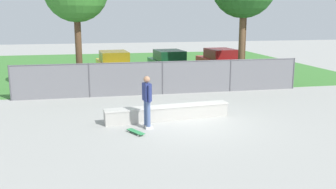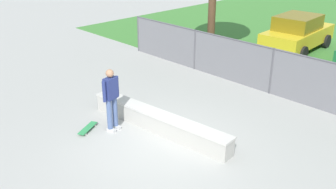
{
  "view_description": "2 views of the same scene",
  "coord_description": "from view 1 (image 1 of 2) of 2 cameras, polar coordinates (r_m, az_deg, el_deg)",
  "views": [
    {
      "loc": [
        -3.49,
        -12.71,
        3.84
      ],
      "look_at": [
        -0.71,
        0.49,
        0.98
      ],
      "focal_mm": 40.38,
      "sensor_mm": 36.0,
      "label": 1
    },
    {
      "loc": [
        6.41,
        -5.91,
        5.25
      ],
      "look_at": [
        -0.75,
        1.0,
        0.96
      ],
      "focal_mm": 41.2,
      "sensor_mm": 36.0,
      "label": 2
    }
  ],
  "objects": [
    {
      "name": "car_yellow",
      "position": [
        23.46,
        -8.16,
        4.5
      ],
      "size": [
        2.25,
        4.32,
        1.66
      ],
      "color": "gold",
      "rests_on": "ground"
    },
    {
      "name": "chainlink_fence",
      "position": [
        18.44,
        -0.83,
        2.77
      ],
      "size": [
        14.12,
        0.07,
        1.62
      ],
      "color": "#4C4C51",
      "rests_on": "ground"
    },
    {
      "name": "grass_strip",
      "position": [
        28.64,
        -4.8,
        4.25
      ],
      "size": [
        26.05,
        20.0,
        0.02
      ],
      "primitive_type": "cube",
      "color": "#3D7A33",
      "rests_on": "ground"
    },
    {
      "name": "skateboarder",
      "position": [
        12.83,
        -3.19,
        -0.8
      ],
      "size": [
        0.33,
        0.59,
        1.82
      ],
      "color": "beige",
      "rests_on": "ground"
    },
    {
      "name": "car_red",
      "position": [
        25.1,
        7.81,
        5.0
      ],
      "size": [
        2.25,
        4.32,
        1.66
      ],
      "color": "#B21E1E",
      "rests_on": "ground"
    },
    {
      "name": "ground_plane",
      "position": [
        13.73,
        3.33,
        -4.3
      ],
      "size": [
        80.0,
        80.0,
        0.0
      ],
      "primitive_type": "plane",
      "color": "#9E9E99"
    },
    {
      "name": "concrete_ledge",
      "position": [
        14.03,
        -0.04,
        -2.75
      ],
      "size": [
        4.75,
        0.95,
        0.54
      ],
      "color": "#A8A59E",
      "rests_on": "ground"
    },
    {
      "name": "skateboard",
      "position": [
        12.5,
        -4.91,
        -5.62
      ],
      "size": [
        0.55,
        0.8,
        0.09
      ],
      "color": "#2D8C4C",
      "rests_on": "ground"
    },
    {
      "name": "car_green",
      "position": [
        23.87,
        0.12,
        4.75
      ],
      "size": [
        2.25,
        4.32,
        1.66
      ],
      "color": "#1E6638",
      "rests_on": "ground"
    }
  ]
}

